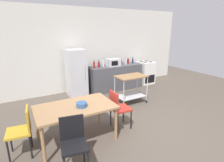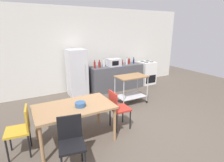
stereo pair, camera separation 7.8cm
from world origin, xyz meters
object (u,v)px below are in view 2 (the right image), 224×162
Objects in this scene: bottle_olive_oil at (99,64)px; fruit_bowl at (80,104)px; bottle_soy_sauce at (95,65)px; bottle_sesame_oil at (134,61)px; kitchen_cart at (131,85)px; refrigerator at (77,73)px; dining_table at (74,110)px; chair_mustard at (21,128)px; bottle_wine at (127,62)px; bottle_vinegar at (104,63)px; stove_oven at (146,73)px; bottle_hot_sauce at (129,61)px; bottle_soda at (122,62)px; chair_red at (118,107)px; chair_black at (71,140)px; microwave at (114,62)px.

bottle_olive_oil reaches higher than fruit_bowl.
bottle_soy_sauce is 1.66m from bottle_sesame_oil.
refrigerator is at bearing 129.29° from kitchen_cart.
chair_mustard reaches higher than dining_table.
bottle_soy_sauce is (-0.61, 1.30, 0.44)m from kitchen_cart.
bottle_olive_oil is at bearing 57.74° from fruit_bowl.
bottle_wine reaches higher than bottle_sesame_oil.
fruit_bowl is at bearing -40.04° from dining_table.
bottle_vinegar is 1.25m from bottle_sesame_oil.
stove_oven is at bearing 1.18° from bottle_olive_oil.
chair_mustard is 3.43× the size of bottle_wine.
bottle_hot_sauce is 3.80m from fruit_bowl.
bottle_wine is 1.22× the size of bottle_hot_sauce.
bottle_vinegar reaches higher than kitchen_cart.
bottle_soda reaches higher than fruit_bowl.
chair_red is at bearing -136.10° from kitchen_cart.
microwave is (2.49, 3.06, 0.51)m from chair_black.
chair_mustard is 0.97× the size of stove_oven.
chair_mustard is 3.53× the size of bottle_olive_oil.
bottle_vinegar reaches higher than chair_mustard.
stove_oven is 2.19m from bottle_olive_oil.
kitchen_cart is at bearing -110.92° from bottle_soda.
microwave is (2.20, 2.33, 0.36)m from dining_table.
chair_red is 0.92m from fruit_bowl.
refrigerator is 1.74m from bottle_soda.
bottle_soda is (2.88, 3.15, 0.47)m from chair_black.
chair_black is at bearing -143.12° from kitchen_cart.
bottle_sesame_oil is (0.18, -0.05, 0.00)m from bottle_hot_sauce.
fruit_bowl is (-2.50, -2.51, -0.19)m from bottle_soda.
refrigerator is 2.06m from bottle_hot_sauce.
bottle_wine is at bearing 2.37° from microwave.
bottle_wine reaches higher than chair_black.
bottle_wine is at bearing 62.04° from kitchen_cart.
bottle_soda is (0.39, 0.10, -0.05)m from microwave.
bottle_olive_oil is 0.56m from microwave.
dining_table is at bearing -109.33° from refrigerator.
chair_black is at bearing -122.01° from bottle_olive_oil.
bottle_soda is at bearing -30.63° from chair_red.
bottle_wine is (0.91, -0.09, -0.01)m from bottle_vinegar.
bottle_hot_sauce reaches higher than stove_oven.
chair_mustard is 3.52m from bottle_olive_oil.
dining_table is 0.18m from fruit_bowl.
refrigerator is 1.70× the size of kitchen_cart.
bottle_wine is 0.19m from bottle_hot_sauce.
dining_table is 3.09m from bottle_vinegar.
bottle_hot_sauce is at bearing 3.69° from bottle_olive_oil.
bottle_soy_sauce is at bearing 58.03° from dining_table.
bottle_sesame_oil is (2.23, -0.09, 0.22)m from refrigerator.
chair_black is 5.13m from stove_oven.
kitchen_cart is at bearing -141.11° from stove_oven.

